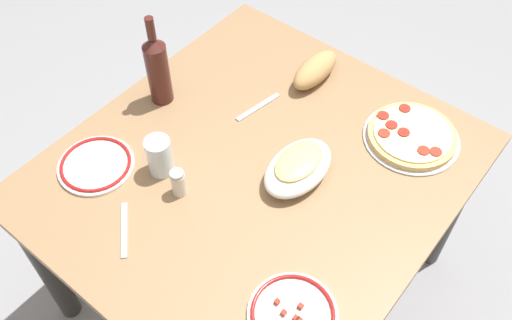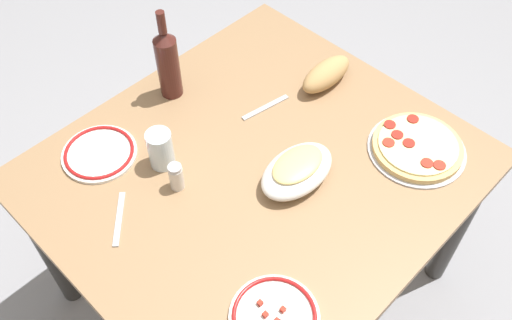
{
  "view_description": "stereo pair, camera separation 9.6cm",
  "coord_description": "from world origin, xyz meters",
  "px_view_note": "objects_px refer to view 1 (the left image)",
  "views": [
    {
      "loc": [
        0.78,
        0.63,
        1.97
      ],
      "look_at": [
        0.0,
        0.0,
        0.74
      ],
      "focal_mm": 39.7,
      "sensor_mm": 36.0,
      "label": 1
    },
    {
      "loc": [
        0.72,
        0.7,
        1.97
      ],
      "look_at": [
        0.0,
        0.0,
        0.74
      ],
      "focal_mm": 39.7,
      "sensor_mm": 36.0,
      "label": 2
    }
  ],
  "objects_px": {
    "dining_table": "(256,190)",
    "wine_bottle": "(158,68)",
    "water_glass": "(159,156)",
    "side_plate_near": "(293,314)",
    "pepperoni_pizza": "(412,136)",
    "baked_pasta_dish": "(298,166)",
    "bread_loaf": "(315,70)",
    "spice_shaker": "(178,183)",
    "side_plate_far": "(96,165)"
  },
  "relations": [
    {
      "from": "baked_pasta_dish",
      "to": "water_glass",
      "type": "distance_m",
      "value": 0.38
    },
    {
      "from": "dining_table",
      "to": "side_plate_near",
      "type": "height_order",
      "value": "side_plate_near"
    },
    {
      "from": "side_plate_near",
      "to": "spice_shaker",
      "type": "distance_m",
      "value": 0.47
    },
    {
      "from": "bread_loaf",
      "to": "dining_table",
      "type": "bearing_deg",
      "value": 11.51
    },
    {
      "from": "pepperoni_pizza",
      "to": "water_glass",
      "type": "relative_size",
      "value": 2.37
    },
    {
      "from": "dining_table",
      "to": "bread_loaf",
      "type": "xyz_separation_m",
      "value": [
        -0.4,
        -0.08,
        0.15
      ]
    },
    {
      "from": "side_plate_far",
      "to": "bread_loaf",
      "type": "relative_size",
      "value": 1.06
    },
    {
      "from": "baked_pasta_dish",
      "to": "bread_loaf",
      "type": "xyz_separation_m",
      "value": [
        -0.36,
        -0.19,
        -0.0
      ]
    },
    {
      "from": "pepperoni_pizza",
      "to": "bread_loaf",
      "type": "bearing_deg",
      "value": -94.89
    },
    {
      "from": "wine_bottle",
      "to": "side_plate_far",
      "type": "bearing_deg",
      "value": 8.85
    },
    {
      "from": "water_glass",
      "to": "side_plate_far",
      "type": "relative_size",
      "value": 0.55
    },
    {
      "from": "dining_table",
      "to": "wine_bottle",
      "type": "relative_size",
      "value": 3.74
    },
    {
      "from": "spice_shaker",
      "to": "baked_pasta_dish",
      "type": "bearing_deg",
      "value": 139.05
    },
    {
      "from": "bread_loaf",
      "to": "spice_shaker",
      "type": "xyz_separation_m",
      "value": [
        0.61,
        -0.02,
        0.0
      ]
    },
    {
      "from": "pepperoni_pizza",
      "to": "side_plate_near",
      "type": "distance_m",
      "value": 0.67
    },
    {
      "from": "side_plate_near",
      "to": "wine_bottle",
      "type": "bearing_deg",
      "value": -113.26
    },
    {
      "from": "water_glass",
      "to": "side_plate_near",
      "type": "height_order",
      "value": "water_glass"
    },
    {
      "from": "pepperoni_pizza",
      "to": "spice_shaker",
      "type": "distance_m",
      "value": 0.7
    },
    {
      "from": "wine_bottle",
      "to": "water_glass",
      "type": "bearing_deg",
      "value": 44.62
    },
    {
      "from": "wine_bottle",
      "to": "bread_loaf",
      "type": "relative_size",
      "value": 1.49
    },
    {
      "from": "baked_pasta_dish",
      "to": "side_plate_far",
      "type": "height_order",
      "value": "baked_pasta_dish"
    },
    {
      "from": "baked_pasta_dish",
      "to": "side_plate_near",
      "type": "bearing_deg",
      "value": 34.79
    },
    {
      "from": "dining_table",
      "to": "spice_shaker",
      "type": "relative_size",
      "value": 13.23
    },
    {
      "from": "wine_bottle",
      "to": "side_plate_near",
      "type": "bearing_deg",
      "value": 66.74
    },
    {
      "from": "baked_pasta_dish",
      "to": "side_plate_far",
      "type": "bearing_deg",
      "value": -54.2
    },
    {
      "from": "water_glass",
      "to": "spice_shaker",
      "type": "xyz_separation_m",
      "value": [
        0.03,
        0.09,
        -0.02
      ]
    },
    {
      "from": "baked_pasta_dish",
      "to": "pepperoni_pizza",
      "type": "bearing_deg",
      "value": 150.76
    },
    {
      "from": "wine_bottle",
      "to": "pepperoni_pizza",
      "type": "bearing_deg",
      "value": 116.2
    },
    {
      "from": "dining_table",
      "to": "baked_pasta_dish",
      "type": "height_order",
      "value": "baked_pasta_dish"
    },
    {
      "from": "dining_table",
      "to": "wine_bottle",
      "type": "height_order",
      "value": "wine_bottle"
    },
    {
      "from": "dining_table",
      "to": "side_plate_far",
      "type": "relative_size",
      "value": 5.29
    },
    {
      "from": "pepperoni_pizza",
      "to": "bread_loaf",
      "type": "distance_m",
      "value": 0.38
    },
    {
      "from": "water_glass",
      "to": "side_plate_near",
      "type": "xyz_separation_m",
      "value": [
        0.12,
        0.55,
        -0.05
      ]
    },
    {
      "from": "side_plate_far",
      "to": "dining_table",
      "type": "bearing_deg",
      "value": 128.97
    },
    {
      "from": "baked_pasta_dish",
      "to": "spice_shaker",
      "type": "xyz_separation_m",
      "value": [
        0.25,
        -0.22,
        0.0
      ]
    },
    {
      "from": "water_glass",
      "to": "spice_shaker",
      "type": "height_order",
      "value": "water_glass"
    },
    {
      "from": "side_plate_far",
      "to": "side_plate_near",
      "type": "bearing_deg",
      "value": 89.43
    },
    {
      "from": "dining_table",
      "to": "pepperoni_pizza",
      "type": "distance_m",
      "value": 0.49
    },
    {
      "from": "baked_pasta_dish",
      "to": "dining_table",
      "type": "bearing_deg",
      "value": -66.25
    },
    {
      "from": "bread_loaf",
      "to": "spice_shaker",
      "type": "distance_m",
      "value": 0.61
    },
    {
      "from": "pepperoni_pizza",
      "to": "side_plate_near",
      "type": "relative_size",
      "value": 1.33
    },
    {
      "from": "water_glass",
      "to": "side_plate_near",
      "type": "relative_size",
      "value": 0.56
    },
    {
      "from": "baked_pasta_dish",
      "to": "water_glass",
      "type": "xyz_separation_m",
      "value": [
        0.23,
        -0.31,
        0.02
      ]
    },
    {
      "from": "wine_bottle",
      "to": "spice_shaker",
      "type": "bearing_deg",
      "value": 52.12
    },
    {
      "from": "dining_table",
      "to": "baked_pasta_dish",
      "type": "xyz_separation_m",
      "value": [
        -0.05,
        0.11,
        0.15
      ]
    },
    {
      "from": "water_glass",
      "to": "side_plate_far",
      "type": "height_order",
      "value": "water_glass"
    },
    {
      "from": "baked_pasta_dish",
      "to": "spice_shaker",
      "type": "relative_size",
      "value": 2.76
    },
    {
      "from": "dining_table",
      "to": "wine_bottle",
      "type": "distance_m",
      "value": 0.47
    },
    {
      "from": "baked_pasta_dish",
      "to": "bread_loaf",
      "type": "relative_size",
      "value": 1.17
    },
    {
      "from": "water_glass",
      "to": "spice_shaker",
      "type": "bearing_deg",
      "value": 74.95
    }
  ]
}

